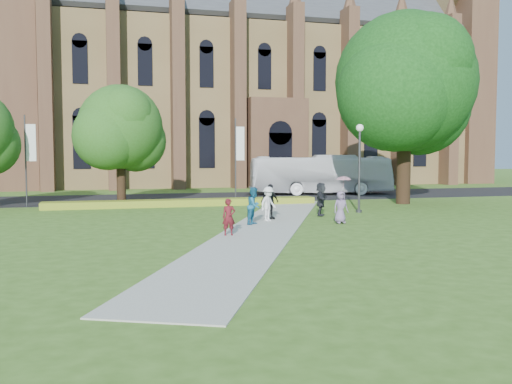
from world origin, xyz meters
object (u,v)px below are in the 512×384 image
object	(u,v)px
pedestrian_0	(229,217)
tour_coach	(321,175)
large_tree	(405,83)
streetlamp	(359,157)

from	to	relation	value
pedestrian_0	tour_coach	bearing A→B (deg)	60.09
tour_coach	pedestrian_0	size ratio (longest dim) A/B	7.62
large_tree	pedestrian_0	world-z (taller)	large_tree
streetlamp	tour_coach	bearing A→B (deg)	77.24
streetlamp	large_tree	size ratio (longest dim) A/B	0.40
streetlamp	pedestrian_0	bearing A→B (deg)	-142.34
large_tree	streetlamp	bearing A→B (deg)	-140.71
large_tree	tour_coach	bearing A→B (deg)	103.33
large_tree	pedestrian_0	size ratio (longest dim) A/B	8.40
large_tree	pedestrian_0	xyz separation A→B (m)	(-15.07, -11.89, -7.54)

